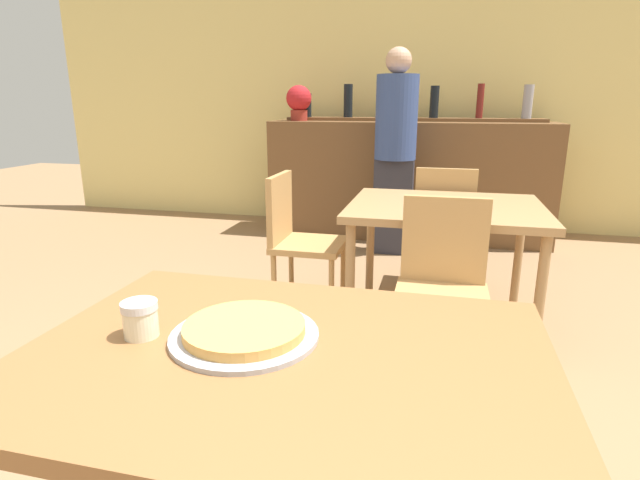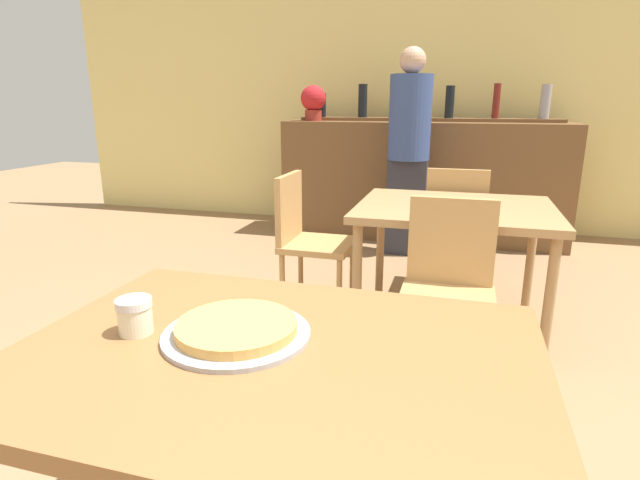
{
  "view_description": "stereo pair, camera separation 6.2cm",
  "coord_description": "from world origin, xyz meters",
  "px_view_note": "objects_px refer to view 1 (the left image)",
  "views": [
    {
      "loc": [
        0.31,
        -0.94,
        1.27
      ],
      "look_at": [
        -0.05,
        0.55,
        0.84
      ],
      "focal_mm": 28.0,
      "sensor_mm": 36.0,
      "label": 1
    },
    {
      "loc": [
        0.37,
        -0.93,
        1.27
      ],
      "look_at": [
        -0.05,
        0.55,
        0.84
      ],
      "focal_mm": 28.0,
      "sensor_mm": 36.0,
      "label": 2
    }
  ],
  "objects_px": {
    "person_standing": "(395,146)",
    "chair_far_side_left": "(297,235)",
    "chair_far_side_back": "(444,220)",
    "cheese_shaker": "(140,319)",
    "chair_far_side_front": "(442,280)",
    "pizza_tray": "(245,331)",
    "potted_plant": "(299,101)"
  },
  "relations": [
    {
      "from": "chair_far_side_front",
      "to": "person_standing",
      "type": "height_order",
      "value": "person_standing"
    },
    {
      "from": "potted_plant",
      "to": "person_standing",
      "type": "bearing_deg",
      "value": -28.51
    },
    {
      "from": "person_standing",
      "to": "chair_far_side_back",
      "type": "bearing_deg",
      "value": -63.94
    },
    {
      "from": "chair_far_side_front",
      "to": "pizza_tray",
      "type": "distance_m",
      "value": 1.27
    },
    {
      "from": "chair_far_side_front",
      "to": "pizza_tray",
      "type": "bearing_deg",
      "value": -111.35
    },
    {
      "from": "chair_far_side_left",
      "to": "pizza_tray",
      "type": "distance_m",
      "value": 1.82
    },
    {
      "from": "chair_far_side_front",
      "to": "chair_far_side_left",
      "type": "bearing_deg",
      "value": 144.39
    },
    {
      "from": "chair_far_side_left",
      "to": "cheese_shaker",
      "type": "relative_size",
      "value": 10.09
    },
    {
      "from": "cheese_shaker",
      "to": "potted_plant",
      "type": "xyz_separation_m",
      "value": [
        -0.7,
        3.79,
        0.49
      ]
    },
    {
      "from": "potted_plant",
      "to": "cheese_shaker",
      "type": "bearing_deg",
      "value": -79.47
    },
    {
      "from": "chair_far_side_front",
      "to": "chair_far_side_back",
      "type": "bearing_deg",
      "value": 90.0
    },
    {
      "from": "chair_far_side_back",
      "to": "person_standing",
      "type": "bearing_deg",
      "value": -63.94
    },
    {
      "from": "chair_far_side_left",
      "to": "pizza_tray",
      "type": "height_order",
      "value": "chair_far_side_left"
    },
    {
      "from": "cheese_shaker",
      "to": "potted_plant",
      "type": "relative_size",
      "value": 0.26
    },
    {
      "from": "chair_far_side_back",
      "to": "pizza_tray",
      "type": "distance_m",
      "value": 2.42
    },
    {
      "from": "cheese_shaker",
      "to": "person_standing",
      "type": "xyz_separation_m",
      "value": [
        0.27,
        3.26,
        0.13
      ]
    },
    {
      "from": "chair_far_side_front",
      "to": "potted_plant",
      "type": "bearing_deg",
      "value": 118.3
    },
    {
      "from": "chair_far_side_back",
      "to": "chair_far_side_left",
      "type": "xyz_separation_m",
      "value": [
        -0.84,
        -0.6,
        0.0
      ]
    },
    {
      "from": "person_standing",
      "to": "chair_far_side_left",
      "type": "bearing_deg",
      "value": -106.18
    },
    {
      "from": "chair_far_side_back",
      "to": "potted_plant",
      "type": "distance_m",
      "value": 2.11
    },
    {
      "from": "chair_far_side_front",
      "to": "chair_far_side_left",
      "type": "distance_m",
      "value": 1.03
    },
    {
      "from": "chair_far_side_left",
      "to": "pizza_tray",
      "type": "xyz_separation_m",
      "value": [
        0.39,
        -1.76,
        0.25
      ]
    },
    {
      "from": "pizza_tray",
      "to": "chair_far_side_left",
      "type": "bearing_deg",
      "value": 102.46
    },
    {
      "from": "chair_far_side_back",
      "to": "person_standing",
      "type": "xyz_separation_m",
      "value": [
        -0.42,
        0.85,
        0.41
      ]
    },
    {
      "from": "chair_far_side_left",
      "to": "potted_plant",
      "type": "relative_size",
      "value": 2.62
    },
    {
      "from": "chair_far_side_front",
      "to": "person_standing",
      "type": "distance_m",
      "value": 2.14
    },
    {
      "from": "chair_far_side_back",
      "to": "cheese_shaker",
      "type": "bearing_deg",
      "value": 74.04
    },
    {
      "from": "chair_far_side_back",
      "to": "cheese_shaker",
      "type": "relative_size",
      "value": 10.09
    },
    {
      "from": "chair_far_side_back",
      "to": "person_standing",
      "type": "relative_size",
      "value": 0.51
    },
    {
      "from": "chair_far_side_front",
      "to": "chair_far_side_left",
      "type": "relative_size",
      "value": 1.0
    },
    {
      "from": "person_standing",
      "to": "potted_plant",
      "type": "relative_size",
      "value": 5.12
    },
    {
      "from": "chair_far_side_front",
      "to": "chair_far_side_left",
      "type": "height_order",
      "value": "same"
    }
  ]
}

